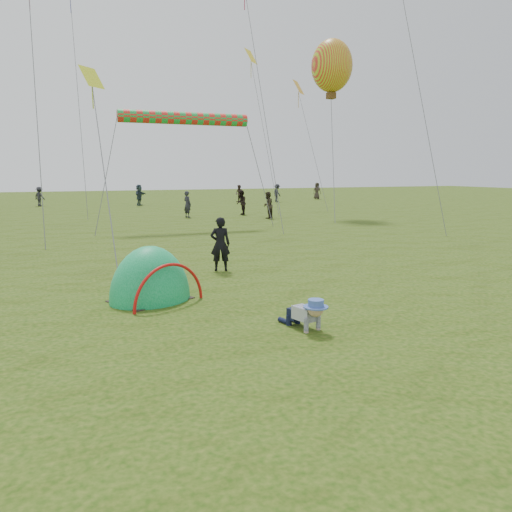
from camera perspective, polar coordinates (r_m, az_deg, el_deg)
name	(u,v)px	position (r m, az deg, el deg)	size (l,w,h in m)	color
ground	(313,315)	(10.40, 6.56, -6.74)	(140.00, 140.00, 0.00)	#143907
crawling_toddler	(307,313)	(9.42, 5.85, -6.47)	(0.58, 0.83, 0.64)	black
popup_tent	(151,300)	(11.78, -11.94, -4.93)	(1.94, 1.60, 2.51)	#008C37
standing_adult	(220,244)	(14.77, -4.11, 1.37)	(0.58, 0.38, 1.60)	black
crowd_person_0	(187,204)	(32.21, -7.85, 5.87)	(0.61, 0.40, 1.68)	#262630
crowd_person_1	(241,203)	(33.85, -1.70, 6.12)	(0.80, 0.63, 1.65)	black
crowd_person_3	(277,193)	(48.21, 2.42, 7.21)	(1.10, 0.64, 1.71)	black
crowd_person_4	(317,191)	(53.53, 6.98, 7.40)	(0.85, 0.55, 1.73)	#312923
crowd_person_5	(139,195)	(44.43, -13.19, 6.81)	(1.67, 0.53, 1.80)	#293744
crowd_person_7	(239,194)	(47.67, -1.93, 7.14)	(0.80, 0.62, 1.64)	#332422
crowd_person_9	(40,196)	(46.12, -23.49, 6.26)	(1.05, 0.60, 1.63)	#25242B
crowd_person_13	(268,205)	(31.22, 1.35, 5.83)	(0.81, 0.63, 1.66)	#2F271D
balloon_kite	(332,69)	(34.87, 8.65, 20.38)	(2.67, 2.67, 3.74)	#ABDD1C
rainbow_tube_kite	(185,118)	(26.72, -8.16, 15.32)	(0.64, 0.64, 6.70)	red
diamond_kite_2	(251,56)	(38.68, -0.58, 21.87)	(1.18, 1.18, 0.00)	yellow
diamond_kite_7	(299,87)	(42.03, 4.89, 18.67)	(1.27, 1.27, 0.00)	gold
diamond_kite_8	(92,77)	(18.66, -18.27, 18.84)	(0.82, 0.82, 0.00)	yellow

